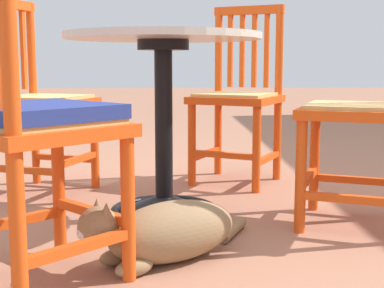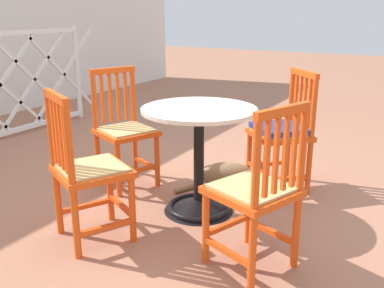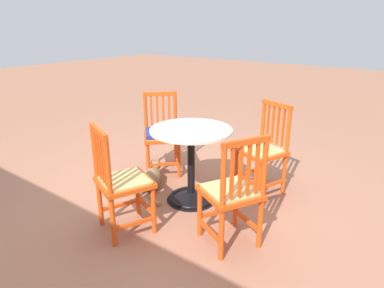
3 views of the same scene
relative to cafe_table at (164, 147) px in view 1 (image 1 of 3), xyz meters
name	(u,v)px [view 1 (image 1 of 3)]	position (x,y,z in m)	size (l,w,h in m)	color
ground_plane	(185,227)	(0.14, 0.08, -0.28)	(24.00, 24.00, 0.00)	#A36B51
cafe_table	(164,147)	(0.00, 0.00, 0.00)	(0.76, 0.76, 0.73)	black
orange_chair_facing_out	(238,99)	(-0.67, 0.37, 0.15)	(0.54, 0.54, 0.91)	#E04C14
orange_chair_at_corner	(38,102)	(-0.46, -0.60, 0.15)	(0.51, 0.51, 0.91)	#E04C14
orange_chair_by_planter	(31,126)	(0.67, -0.35, 0.16)	(0.57, 0.57, 0.91)	#E04C14
orange_chair_tucked_in	(364,112)	(0.14, 0.75, 0.15)	(0.52, 0.52, 0.91)	#E04C14
tabby_cat	(162,233)	(0.52, 0.00, -0.19)	(0.55, 0.56, 0.23)	#8E704C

